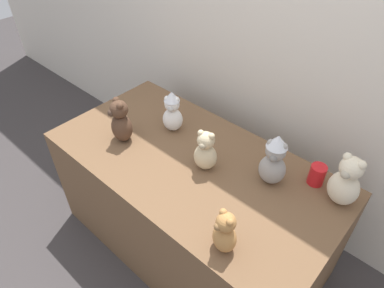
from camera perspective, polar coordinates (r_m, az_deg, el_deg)
ground_plane at (r=2.35m, az=-4.35°, el=-19.53°), size 10.00×10.00×0.00m
wall_back at (r=2.04m, az=13.43°, el=18.53°), size 7.00×0.08×2.60m
display_table at (r=2.14m, az=0.00°, el=-10.18°), size 1.63×0.84×0.75m
teddy_bear_sand at (r=1.75m, az=2.25°, el=-1.27°), size 0.15×0.13×0.24m
teddy_bear_snow at (r=2.00m, az=-3.29°, el=5.36°), size 0.15×0.15×0.26m
teddy_bear_ash at (r=1.70m, az=13.47°, el=-2.66°), size 0.16×0.15×0.30m
teddy_bear_cream at (r=1.72m, az=24.20°, el=-5.78°), size 0.16×0.14×0.28m
teddy_bear_cocoa at (r=1.96m, az=-11.75°, el=3.63°), size 0.17×0.16×0.27m
teddy_bear_caramel at (r=1.44m, az=5.47°, el=-14.49°), size 0.14×0.13×0.22m
party_cup_red at (r=1.82m, az=20.07°, el=-4.83°), size 0.08×0.08×0.11m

